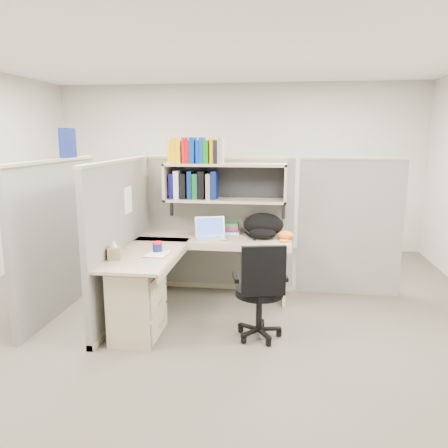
# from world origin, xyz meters

# --- Properties ---
(ground) EXTENTS (6.00, 6.00, 0.00)m
(ground) POSITION_xyz_m (0.00, 0.00, 0.00)
(ground) COLOR #3B342D
(ground) RESTS_ON ground
(room_shell) EXTENTS (6.00, 6.00, 6.00)m
(room_shell) POSITION_xyz_m (0.00, 0.00, 1.62)
(room_shell) COLOR #AAA69A
(room_shell) RESTS_ON ground
(cubicle) EXTENTS (3.79, 1.84, 1.95)m
(cubicle) POSITION_xyz_m (-0.37, 0.45, 0.91)
(cubicle) COLOR #61615C
(cubicle) RESTS_ON ground
(desk) EXTENTS (1.74, 1.75, 0.73)m
(desk) POSITION_xyz_m (-0.41, -0.29, 0.44)
(desk) COLOR gray
(desk) RESTS_ON ground
(laptop) EXTENTS (0.42, 0.42, 0.24)m
(laptop) POSITION_xyz_m (-0.03, 0.46, 0.85)
(laptop) COLOR silver
(laptop) RESTS_ON desk
(backpack) EXTENTS (0.49, 0.39, 0.27)m
(backpack) POSITION_xyz_m (0.55, 0.60, 0.87)
(backpack) COLOR black
(backpack) RESTS_ON desk
(orange_cap) EXTENTS (0.21, 0.23, 0.10)m
(orange_cap) POSITION_xyz_m (0.80, 0.55, 0.78)
(orange_cap) COLOR orange
(orange_cap) RESTS_ON desk
(snack_canister) EXTENTS (0.10, 0.10, 0.10)m
(snack_canister) POSITION_xyz_m (-0.47, -0.16, 0.78)
(snack_canister) COLOR navy
(snack_canister) RESTS_ON desk
(tissue_box) EXTENTS (0.14, 0.14, 0.18)m
(tissue_box) POSITION_xyz_m (-0.80, -0.47, 0.82)
(tissue_box) COLOR #947D54
(tissue_box) RESTS_ON desk
(mouse) EXTENTS (0.09, 0.07, 0.03)m
(mouse) POSITION_xyz_m (0.12, 0.40, 0.75)
(mouse) COLOR #91ADCE
(mouse) RESTS_ON desk
(paper_cup) EXTENTS (0.08, 0.08, 0.10)m
(paper_cup) POSITION_xyz_m (-0.04, 0.76, 0.78)
(paper_cup) COLOR silver
(paper_cup) RESTS_ON desk
(book_stack) EXTENTS (0.19, 0.25, 0.12)m
(book_stack) POSITION_xyz_m (0.17, 0.81, 0.79)
(book_stack) COLOR gray
(book_stack) RESTS_ON desk
(loose_paper) EXTENTS (0.22, 0.28, 0.00)m
(loose_paper) POSITION_xyz_m (-0.45, -0.24, 0.73)
(loose_paper) COLOR silver
(loose_paper) RESTS_ON desk
(task_chair) EXTENTS (0.53, 0.49, 0.94)m
(task_chair) POSITION_xyz_m (0.57, -0.46, 0.33)
(task_chair) COLOR black
(task_chair) RESTS_ON ground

